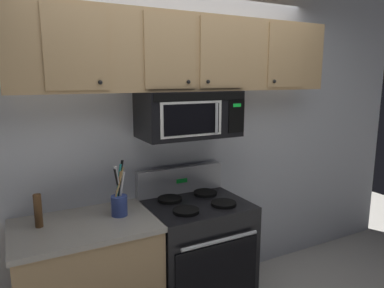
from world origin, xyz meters
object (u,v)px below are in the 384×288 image
Objects in this scene: salt_shaker at (118,198)px; pepper_mill at (38,211)px; utensil_crock_blue at (119,201)px; stove_range at (196,254)px; over_range_microwave at (189,114)px.

pepper_mill is at bearing -164.82° from salt_shaker.
stove_range is at bearing -2.66° from utensil_crock_blue.
over_range_microwave is 0.83m from utensil_crock_blue.
over_range_microwave is (-0.00, 0.12, 1.11)m from stove_range.
salt_shaker is at bearing 15.18° from pepper_mill.
over_range_microwave is 6.74× the size of salt_shaker.
over_range_microwave reaches higher than salt_shaker.
salt_shaker is at bearing 167.79° from over_range_microwave.
stove_range is 1.11m from over_range_microwave.
pepper_mill is at bearing 175.88° from stove_range.
over_range_microwave is 0.83m from salt_shaker.
utensil_crock_blue is at bearing 177.34° from stove_range.
pepper_mill is (-1.11, -0.04, -0.57)m from over_range_microwave.
over_range_microwave is at bearing 8.52° from utensil_crock_blue.
salt_shaker is (-0.54, 0.12, -0.62)m from over_range_microwave.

